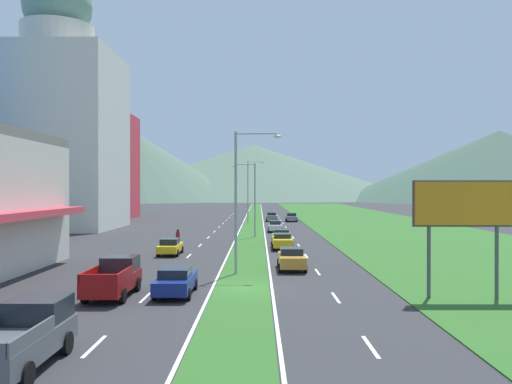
{
  "coord_description": "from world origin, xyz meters",
  "views": [
    {
      "loc": [
        0.98,
        -30.71,
        5.81
      ],
      "look_at": [
        0.61,
        38.46,
        5.45
      ],
      "focal_mm": 37.22,
      "sensor_mm": 36.0,
      "label": 1
    }
  ],
  "objects_px": {
    "street_lamp_far": "(250,188)",
    "car_1": "(170,246)",
    "car_5": "(292,259)",
    "car_7": "(282,241)",
    "street_lamp_near": "(241,192)",
    "billboard_roadside": "(463,209)",
    "car_4": "(272,217)",
    "pickup_truck_0": "(23,337)",
    "pickup_truck_1": "(114,278)",
    "motorcycle_rider": "(178,239)",
    "street_lamp_mid": "(252,195)",
    "car_0": "(281,237)",
    "car_2": "(275,226)",
    "car_6": "(176,281)",
    "car_3": "(291,217)"
  },
  "relations": [
    {
      "from": "car_3",
      "to": "car_7",
      "type": "relative_size",
      "value": 0.97
    },
    {
      "from": "car_2",
      "to": "car_0",
      "type": "bearing_deg",
      "value": 0.7
    },
    {
      "from": "car_3",
      "to": "pickup_truck_1",
      "type": "distance_m",
      "value": 68.03
    },
    {
      "from": "street_lamp_near",
      "to": "street_lamp_mid",
      "type": "bearing_deg",
      "value": 89.1
    },
    {
      "from": "car_6",
      "to": "car_2",
      "type": "bearing_deg",
      "value": -8.95
    },
    {
      "from": "car_6",
      "to": "street_lamp_near",
      "type": "bearing_deg",
      "value": -25.86
    },
    {
      "from": "billboard_roadside",
      "to": "motorcycle_rider",
      "type": "relative_size",
      "value": 3.15
    },
    {
      "from": "billboard_roadside",
      "to": "car_0",
      "type": "bearing_deg",
      "value": 106.57
    },
    {
      "from": "billboard_roadside",
      "to": "car_5",
      "type": "xyz_separation_m",
      "value": [
        -8.45,
        10.15,
        -3.95
      ]
    },
    {
      "from": "street_lamp_far",
      "to": "car_1",
      "type": "xyz_separation_m",
      "value": [
        -6.26,
        -44.68,
        -5.35
      ]
    },
    {
      "from": "billboard_roadside",
      "to": "car_7",
      "type": "bearing_deg",
      "value": 110.09
    },
    {
      "from": "pickup_truck_1",
      "to": "street_lamp_near",
      "type": "bearing_deg",
      "value": -43.12
    },
    {
      "from": "street_lamp_near",
      "to": "pickup_truck_1",
      "type": "height_order",
      "value": "street_lamp_near"
    },
    {
      "from": "car_0",
      "to": "pickup_truck_1",
      "type": "bearing_deg",
      "value": -20.48
    },
    {
      "from": "street_lamp_near",
      "to": "street_lamp_far",
      "type": "bearing_deg",
      "value": 90.37
    },
    {
      "from": "street_lamp_far",
      "to": "car_5",
      "type": "relative_size",
      "value": 2.46
    },
    {
      "from": "street_lamp_far",
      "to": "motorcycle_rider",
      "type": "relative_size",
      "value": 5.35
    },
    {
      "from": "street_lamp_mid",
      "to": "pickup_truck_0",
      "type": "xyz_separation_m",
      "value": [
        -6.95,
        -46.41,
        -4.17
      ]
    },
    {
      "from": "car_4",
      "to": "motorcycle_rider",
      "type": "xyz_separation_m",
      "value": [
        -10.48,
        -42.78,
        -0.07
      ]
    },
    {
      "from": "street_lamp_near",
      "to": "car_4",
      "type": "bearing_deg",
      "value": 86.63
    },
    {
      "from": "car_4",
      "to": "pickup_truck_0",
      "type": "height_order",
      "value": "pickup_truck_0"
    },
    {
      "from": "car_0",
      "to": "car_4",
      "type": "xyz_separation_m",
      "value": [
        -0.08,
        39.74,
        0.05
      ]
    },
    {
      "from": "street_lamp_far",
      "to": "car_1",
      "type": "height_order",
      "value": "street_lamp_far"
    },
    {
      "from": "car_7",
      "to": "car_1",
      "type": "bearing_deg",
      "value": -65.53
    },
    {
      "from": "pickup_truck_0",
      "to": "motorcycle_rider",
      "type": "xyz_separation_m",
      "value": [
        -0.42,
        36.03,
        -0.24
      ]
    },
    {
      "from": "street_lamp_near",
      "to": "street_lamp_mid",
      "type": "relative_size",
      "value": 1.09
    },
    {
      "from": "pickup_truck_1",
      "to": "motorcycle_rider",
      "type": "bearing_deg",
      "value": 0.63
    },
    {
      "from": "car_5",
      "to": "motorcycle_rider",
      "type": "bearing_deg",
      "value": -145.14
    },
    {
      "from": "street_lamp_near",
      "to": "car_7",
      "type": "relative_size",
      "value": 2.06
    },
    {
      "from": "car_5",
      "to": "car_7",
      "type": "relative_size",
      "value": 0.92
    },
    {
      "from": "car_7",
      "to": "car_0",
      "type": "bearing_deg",
      "value": 178.53
    },
    {
      "from": "street_lamp_near",
      "to": "car_1",
      "type": "xyz_separation_m",
      "value": [
        -6.62,
        10.88,
        -4.86
      ]
    },
    {
      "from": "car_1",
      "to": "street_lamp_mid",
      "type": "bearing_deg",
      "value": -22.7
    },
    {
      "from": "billboard_roadside",
      "to": "car_2",
      "type": "xyz_separation_m",
      "value": [
        -8.61,
        43.99,
        -3.99
      ]
    },
    {
      "from": "car_1",
      "to": "car_4",
      "type": "bearing_deg",
      "value": -11.66
    },
    {
      "from": "car_1",
      "to": "car_3",
      "type": "bearing_deg",
      "value": -15.77
    },
    {
      "from": "car_1",
      "to": "car_5",
      "type": "bearing_deg",
      "value": -130.14
    },
    {
      "from": "street_lamp_mid",
      "to": "car_4",
      "type": "height_order",
      "value": "street_lamp_mid"
    },
    {
      "from": "car_1",
      "to": "street_lamp_near",
      "type": "bearing_deg",
      "value": -148.68
    },
    {
      "from": "car_0",
      "to": "car_1",
      "type": "relative_size",
      "value": 0.91
    },
    {
      "from": "car_4",
      "to": "pickup_truck_0",
      "type": "relative_size",
      "value": 0.76
    },
    {
      "from": "car_0",
      "to": "street_lamp_mid",
      "type": "bearing_deg",
      "value": -156.54
    },
    {
      "from": "street_lamp_near",
      "to": "billboard_roadside",
      "type": "height_order",
      "value": "street_lamp_near"
    },
    {
      "from": "car_1",
      "to": "car_6",
      "type": "bearing_deg",
      "value": -169.54
    },
    {
      "from": "street_lamp_mid",
      "to": "pickup_truck_1",
      "type": "bearing_deg",
      "value": -101.51
    },
    {
      "from": "car_1",
      "to": "billboard_roadside",
      "type": "bearing_deg",
      "value": -135.15
    },
    {
      "from": "pickup_truck_0",
      "to": "car_7",
      "type": "bearing_deg",
      "value": -16.34
    },
    {
      "from": "car_5",
      "to": "pickup_truck_1",
      "type": "bearing_deg",
      "value": -47.53
    },
    {
      "from": "car_6",
      "to": "motorcycle_rider",
      "type": "xyz_separation_m",
      "value": [
        -3.59,
        24.27,
        -0.03
      ]
    },
    {
      "from": "car_3",
      "to": "car_0",
      "type": "bearing_deg",
      "value": -5.11
    }
  ]
}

